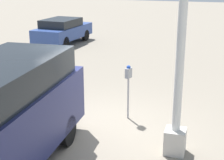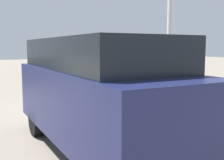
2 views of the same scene
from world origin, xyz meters
name	(u,v)px [view 1 (image 1 of 2)]	position (x,y,z in m)	size (l,w,h in m)	color
ground_plane	(107,126)	(0.00, 0.00, 0.00)	(80.00, 80.00, 0.00)	gray
parking_meter_near	(128,80)	(-0.66, 0.39, 1.09)	(0.22, 0.15, 1.47)	#9E9EA3
lamp_post	(180,52)	(0.84, 1.84, 2.25)	(0.44, 0.44, 6.29)	beige
car_distant	(63,30)	(-9.30, -5.63, 0.74)	(3.98, 1.97, 1.37)	#2D478C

